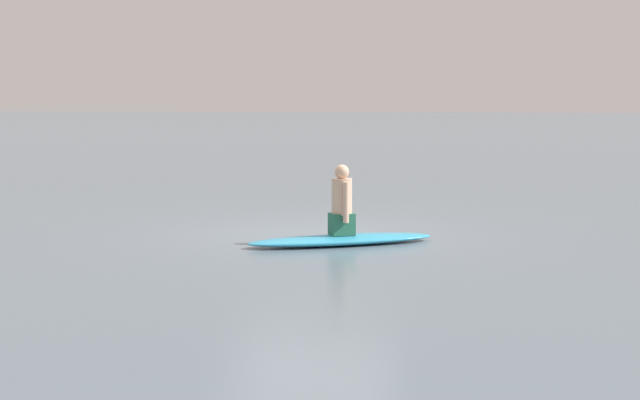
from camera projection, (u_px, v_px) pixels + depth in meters
ground_plane at (312, 233)px, 13.88m from camera, size 400.00×400.00×0.00m
surfboard at (342, 240)px, 12.73m from camera, size 2.61×2.07×0.14m
person_paddler at (342, 203)px, 12.67m from camera, size 0.42×0.40×0.99m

